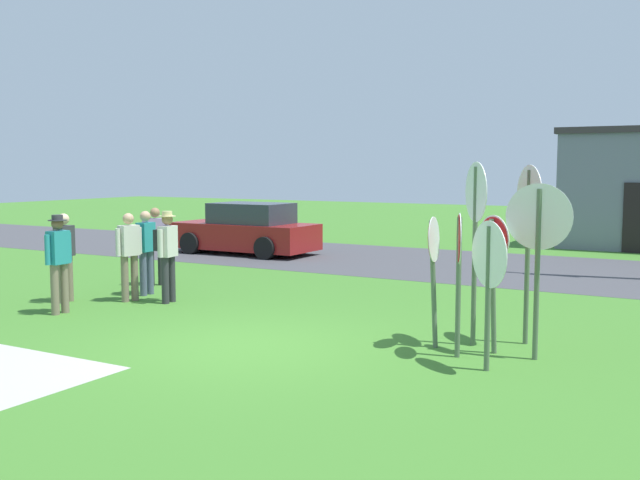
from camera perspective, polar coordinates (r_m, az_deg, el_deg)
ground_plane at (r=10.69m, az=-5.48°, el=-8.19°), size 80.00×80.00×0.00m
street_asphalt at (r=19.57m, az=11.56°, el=-1.94°), size 60.00×6.40×0.01m
parked_car_on_street at (r=21.86m, az=-5.72°, el=0.74°), size 4.31×2.04×1.51m
stop_sign_low_front at (r=10.07m, az=16.58°, el=0.13°), size 0.88×0.07×2.35m
stop_sign_leaning_left at (r=10.65m, az=11.98°, el=1.63°), size 0.53×0.69×2.64m
stop_sign_tallest at (r=10.27m, az=13.31°, el=-1.63°), size 0.54×0.40×1.92m
stop_sign_nearest at (r=9.98m, az=10.71°, el=-1.57°), size 0.28×0.64×1.95m
stop_sign_center_cluster at (r=10.92m, az=15.89°, el=1.52°), size 0.55×0.73×2.59m
stop_sign_far_back at (r=10.48m, az=8.80°, el=-1.57°), size 0.16×0.64×1.87m
stop_sign_rear_left at (r=9.39m, az=12.97°, el=-2.24°), size 0.62×0.59×1.90m
person_in_teal at (r=14.13m, az=-11.79°, el=-0.74°), size 0.41×0.57×1.74m
person_with_sunhat at (r=14.70m, az=-19.20°, el=-0.92°), size 0.28×0.56×1.69m
person_in_blue at (r=16.27m, az=-12.66°, el=-0.03°), size 0.46×0.49×1.69m
person_holding_notes at (r=13.56m, az=-19.62°, el=-1.32°), size 0.31×0.57×1.74m
person_on_left at (r=15.08m, az=-13.35°, el=-0.60°), size 0.25×0.57×1.69m
person_near_signs at (r=14.46m, az=-14.59°, el=-0.89°), size 0.29×0.56×1.69m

